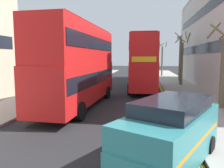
{
  "coord_description": "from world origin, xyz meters",
  "views": [
    {
      "loc": [
        2.53,
        -2.44,
        3.43
      ],
      "look_at": [
        0.5,
        11.0,
        1.8
      ],
      "focal_mm": 35.37,
      "sensor_mm": 36.0,
      "label": 1
    }
  ],
  "objects": [
    {
      "name": "sidewalk_right",
      "position": [
        6.5,
        16.0,
        0.07
      ],
      "size": [
        4.0,
        80.0,
        0.14
      ],
      "primitive_type": "cube",
      "color": "#9E9991",
      "rests_on": "ground"
    },
    {
      "name": "kerb_line_outer",
      "position": [
        4.4,
        14.0,
        0.0
      ],
      "size": [
        0.1,
        56.0,
        0.01
      ],
      "primitive_type": "cube",
      "color": "yellow",
      "rests_on": "ground"
    },
    {
      "name": "street_tree_mid",
      "position": [
        5.51,
        38.58,
        3.14
      ],
      "size": [
        1.84,
        1.87,
        6.32
      ],
      "color": "#6B6047",
      "rests_on": "sidewalk_right"
    },
    {
      "name": "double_decker_bus_away",
      "position": [
        -2.01,
        12.34,
        3.03
      ],
      "size": [
        3.17,
        10.91,
        5.64
      ],
      "color": "red",
      "rests_on": "ground"
    },
    {
      "name": "street_tree_far",
      "position": [
        6.9,
        25.63,
        2.92
      ],
      "size": [
        1.67,
        1.58,
        6.19
      ],
      "color": "#6B6047",
      "rests_on": "sidewalk_right"
    },
    {
      "name": "street_tree_near",
      "position": [
        7.54,
        12.77,
        2.74
      ],
      "size": [
        1.97,
        2.11,
        5.67
      ],
      "color": "#6B6047",
      "rests_on": "sidewalk_right"
    },
    {
      "name": "double_decker_bus_oncoming",
      "position": [
        2.24,
        21.19,
        3.03
      ],
      "size": [
        3.04,
        10.88,
        5.64
      ],
      "color": "red",
      "rests_on": "ground"
    },
    {
      "name": "kerb_line_inner",
      "position": [
        4.24,
        14.0,
        0.0
      ],
      "size": [
        0.1,
        56.0,
        0.01
      ],
      "primitive_type": "cube",
      "color": "yellow",
      "rests_on": "ground"
    },
    {
      "name": "taxi_minivan",
      "position": [
        3.33,
        4.52,
        1.07
      ],
      "size": [
        3.87,
        5.13,
        2.12
      ],
      "color": "teal",
      "rests_on": "ground"
    },
    {
      "name": "sidewalk_left",
      "position": [
        -6.5,
        16.0,
        0.07
      ],
      "size": [
        4.0,
        80.0,
        0.14
      ],
      "primitive_type": "cube",
      "color": "#9E9991",
      "rests_on": "ground"
    },
    {
      "name": "street_tree_distant",
      "position": [
        7.54,
        30.93,
        3.33
      ],
      "size": [
        1.85,
        1.56,
        6.96
      ],
      "color": "#6B6047",
      "rests_on": "sidewalk_right"
    }
  ]
}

